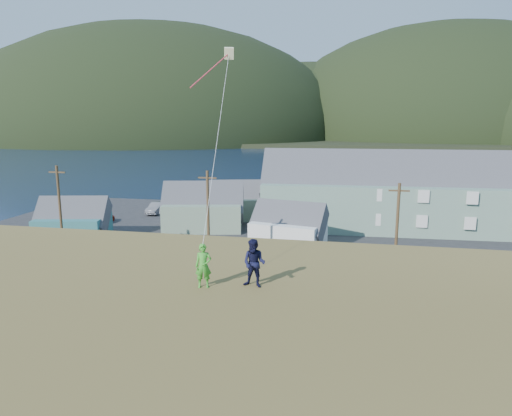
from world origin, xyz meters
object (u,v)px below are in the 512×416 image
Objects in this scene: kite_flyer_green at (203,266)px; shed_white at (288,227)px; shed_palegreen_near at (203,208)px; wharf at (259,196)px; kite_flyer_navy at (254,263)px; lodge at (400,193)px; shed_palegreen_far at (243,201)px; shed_teal at (73,221)px.

shed_white is at bearing 75.87° from kite_flyer_green.
wharf is at bearing 72.08° from shed_palegreen_near.
shed_palegreen_near is at bearing 162.90° from shed_white.
lodge is at bearing 85.68° from kite_flyer_navy.
lodge reaches higher than shed_palegreen_far.
shed_palegreen_far is (0.93, -16.15, 1.98)m from wharf.
kite_flyer_navy is (13.59, -36.31, 5.43)m from shed_palegreen_near.
kite_flyer_navy reaches higher than wharf.
kite_flyer_green reaches higher than shed_palegreen_near.
shed_palegreen_far is at bearing 171.41° from lodge.
kite_flyer_green is 1.85m from kite_flyer_navy.
lodge is 20.06m from shed_palegreen_far.
shed_palegreen_near reaches higher than wharf.
kite_flyer_green is at bearing -76.18° from shed_white.
kite_flyer_green reaches higher than shed_palegreen_far.
wharf is at bearing 119.14° from shed_white.
shed_palegreen_far reaches higher than shed_teal.
shed_white is (8.70, -29.46, 1.85)m from wharf.
lodge is 3.12× the size of shed_palegreen_near.
wharf is 2.43× the size of shed_palegreen_near.
lodge is at bearing 7.37° from shed_teal.
shed_white reaches higher than wharf.
shed_teal is at bearing 114.74° from kite_flyer_green.
kite_flyer_green is (8.38, -43.62, 5.58)m from shed_palegreen_far.
lodge is 18.74× the size of kite_flyer_navy.
shed_teal is 4.75× the size of kite_flyer_navy.
shed_teal is 14.71m from shed_palegreen_near.
shed_teal is 23.68m from shed_white.
kite_flyer_navy is at bearing -2.75° from kite_flyer_green.
shed_teal is 39.04m from kite_flyer_navy.
wharf is 3.10× the size of shed_white.
shed_palegreen_near is 1.03× the size of shed_palegreen_far.
shed_palegreen_far is 5.82× the size of kite_flyer_navy.
shed_teal is 38.15m from kite_flyer_green.
shed_palegreen_near is at bearing 20.19° from shed_teal.
lodge is 3.94× the size of shed_teal.
shed_palegreen_near is 38.93m from kite_flyer_green.
shed_white is 4.69× the size of kite_flyer_navy.
shed_teal is 0.79× the size of shed_palegreen_near.
kite_flyer_navy reaches higher than shed_palegreen_far.
shed_white is at bearing 103.53° from kite_flyer_navy.
shed_palegreen_near is 6.59× the size of kite_flyer_green.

